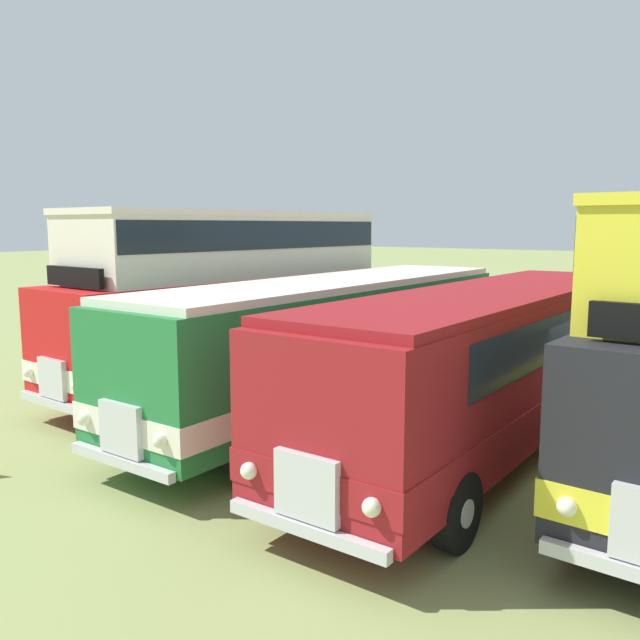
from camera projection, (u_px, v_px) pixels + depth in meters
The scene contains 4 objects.
ground_plane at pixel (597, 463), 11.49m from camera, with size 200.00×200.00×0.00m, color #8C9956.
bus_first_in_row at pixel (233, 291), 16.79m from camera, with size 2.79×9.97×4.49m.
bus_second_in_row at pixel (336, 335), 14.30m from camera, with size 2.75×11.41×2.99m.
bus_third_in_row at pixel (494, 355), 12.07m from camera, with size 2.69×11.39×2.99m.
Camera 1 is at (2.72, -11.73, 4.13)m, focal length 36.78 mm.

